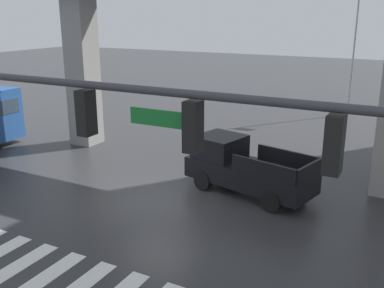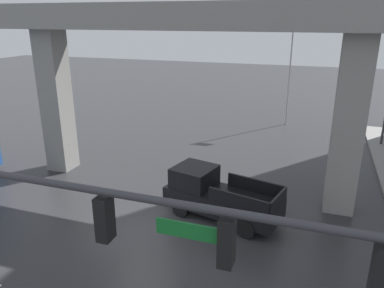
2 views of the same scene
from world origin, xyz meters
The scene contains 5 objects.
ground_plane centered at (0.00, 0.00, 0.00)m, with size 120.00×120.00×0.00m, color #2D2D30.
elevated_overpass centered at (0.00, 5.02, 7.81)m, with size 50.49×2.58×9.07m.
pickup_truck centered at (2.44, 2.54, 0.99)m, with size 5.40×3.04×2.08m.
traffic_signal_mast centered at (6.28, -6.87, 4.56)m, with size 8.69×0.32×6.20m.
flagpole centered at (3.92, 18.92, 5.55)m, with size 1.16×0.12×9.55m.
Camera 2 is at (6.29, -11.82, 8.42)m, focal length 34.92 mm.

